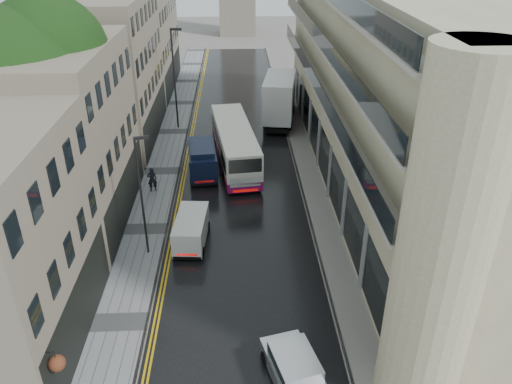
{
  "coord_description": "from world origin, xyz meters",
  "views": [
    {
      "loc": [
        -0.09,
        -7.5,
        17.07
      ],
      "look_at": [
        0.99,
        18.0,
        3.24
      ],
      "focal_mm": 35.0,
      "sensor_mm": 36.0,
      "label": 1
    }
  ],
  "objects_px": {
    "white_lorry": "(265,105)",
    "navy_van": "(191,169)",
    "cream_bus": "(224,163)",
    "pedestrian": "(152,179)",
    "tree_far": "(85,75)",
    "tree_near": "(19,123)",
    "white_van": "(174,243)",
    "lamp_post_near": "(142,198)",
    "lamp_post_far": "(175,80)"
  },
  "relations": [
    {
      "from": "white_lorry",
      "to": "navy_van",
      "type": "distance_m",
      "value": 12.6
    },
    {
      "from": "cream_bus",
      "to": "pedestrian",
      "type": "distance_m",
      "value": 5.33
    },
    {
      "from": "tree_far",
      "to": "white_lorry",
      "type": "height_order",
      "value": "tree_far"
    },
    {
      "from": "tree_near",
      "to": "cream_bus",
      "type": "height_order",
      "value": "tree_near"
    },
    {
      "from": "cream_bus",
      "to": "white_lorry",
      "type": "xyz_separation_m",
      "value": [
        3.58,
        10.64,
        0.77
      ]
    },
    {
      "from": "tree_far",
      "to": "white_van",
      "type": "distance_m",
      "value": 19.37
    },
    {
      "from": "tree_far",
      "to": "cream_bus",
      "type": "relative_size",
      "value": 1.1
    },
    {
      "from": "cream_bus",
      "to": "navy_van",
      "type": "xyz_separation_m",
      "value": [
        -2.45,
        -0.37,
        -0.26
      ]
    },
    {
      "from": "cream_bus",
      "to": "tree_near",
      "type": "bearing_deg",
      "value": -160.97
    },
    {
      "from": "cream_bus",
      "to": "navy_van",
      "type": "height_order",
      "value": "cream_bus"
    },
    {
      "from": "tree_far",
      "to": "white_lorry",
      "type": "distance_m",
      "value": 15.64
    },
    {
      "from": "lamp_post_near",
      "to": "lamp_post_far",
      "type": "height_order",
      "value": "lamp_post_far"
    },
    {
      "from": "tree_far",
      "to": "white_lorry",
      "type": "relative_size",
      "value": 1.42
    },
    {
      "from": "navy_van",
      "to": "lamp_post_far",
      "type": "bearing_deg",
      "value": 94.51
    },
    {
      "from": "lamp_post_near",
      "to": "lamp_post_far",
      "type": "relative_size",
      "value": 0.8
    },
    {
      "from": "tree_near",
      "to": "lamp_post_far",
      "type": "xyz_separation_m",
      "value": [
        6.97,
        16.85,
        -2.34
      ]
    },
    {
      "from": "tree_near",
      "to": "pedestrian",
      "type": "relative_size",
      "value": 7.55
    },
    {
      "from": "lamp_post_near",
      "to": "white_lorry",
      "type": "bearing_deg",
      "value": 50.53
    },
    {
      "from": "white_lorry",
      "to": "lamp_post_far",
      "type": "distance_m",
      "value": 8.44
    },
    {
      "from": "tree_near",
      "to": "tree_far",
      "type": "bearing_deg",
      "value": 88.68
    },
    {
      "from": "pedestrian",
      "to": "lamp_post_far",
      "type": "bearing_deg",
      "value": -104.08
    },
    {
      "from": "white_van",
      "to": "lamp_post_near",
      "type": "xyz_separation_m",
      "value": [
        -1.59,
        0.29,
        2.78
      ]
    },
    {
      "from": "tree_near",
      "to": "tree_far",
      "type": "xyz_separation_m",
      "value": [
        0.3,
        13.0,
        -0.72
      ]
    },
    {
      "from": "pedestrian",
      "to": "lamp_post_far",
      "type": "xyz_separation_m",
      "value": [
        0.59,
        12.61,
        3.56
      ]
    },
    {
      "from": "white_lorry",
      "to": "white_van",
      "type": "xyz_separation_m",
      "value": [
        -6.36,
        -19.94,
        -1.41
      ]
    },
    {
      "from": "tree_near",
      "to": "lamp_post_far",
      "type": "height_order",
      "value": "tree_near"
    },
    {
      "from": "cream_bus",
      "to": "white_van",
      "type": "xyz_separation_m",
      "value": [
        -2.77,
        -9.3,
        -0.64
      ]
    },
    {
      "from": "white_lorry",
      "to": "navy_van",
      "type": "relative_size",
      "value": 1.75
    },
    {
      "from": "cream_bus",
      "to": "lamp_post_near",
      "type": "relative_size",
      "value": 1.58
    },
    {
      "from": "lamp_post_near",
      "to": "cream_bus",
      "type": "bearing_deg",
      "value": 46.71
    },
    {
      "from": "tree_far",
      "to": "lamp_post_far",
      "type": "relative_size",
      "value": 1.39
    },
    {
      "from": "tree_far",
      "to": "tree_near",
      "type": "bearing_deg",
      "value": -91.32
    },
    {
      "from": "tree_near",
      "to": "lamp_post_near",
      "type": "bearing_deg",
      "value": -25.01
    },
    {
      "from": "cream_bus",
      "to": "pedestrian",
      "type": "bearing_deg",
      "value": -171.51
    },
    {
      "from": "navy_van",
      "to": "lamp_post_near",
      "type": "distance_m",
      "value": 9.17
    },
    {
      "from": "cream_bus",
      "to": "lamp_post_near",
      "type": "height_order",
      "value": "lamp_post_near"
    },
    {
      "from": "tree_near",
      "to": "white_van",
      "type": "bearing_deg",
      "value": -22.53
    },
    {
      "from": "white_van",
      "to": "navy_van",
      "type": "bearing_deg",
      "value": 92.12
    },
    {
      "from": "navy_van",
      "to": "lamp_post_far",
      "type": "relative_size",
      "value": 0.56
    },
    {
      "from": "white_van",
      "to": "tree_far",
      "type": "bearing_deg",
      "value": 121.04
    },
    {
      "from": "tree_far",
      "to": "pedestrian",
      "type": "distance_m",
      "value": 11.86
    },
    {
      "from": "cream_bus",
      "to": "lamp_post_far",
      "type": "height_order",
      "value": "lamp_post_far"
    },
    {
      "from": "tree_far",
      "to": "white_lorry",
      "type": "bearing_deg",
      "value": 12.68
    },
    {
      "from": "tree_far",
      "to": "white_van",
      "type": "height_order",
      "value": "tree_far"
    },
    {
      "from": "lamp_post_near",
      "to": "lamp_post_far",
      "type": "bearing_deg",
      "value": 73.0
    },
    {
      "from": "lamp_post_far",
      "to": "cream_bus",
      "type": "bearing_deg",
      "value": -62.7
    },
    {
      "from": "white_lorry",
      "to": "white_van",
      "type": "relative_size",
      "value": 2.2
    },
    {
      "from": "tree_near",
      "to": "pedestrian",
      "type": "height_order",
      "value": "tree_near"
    },
    {
      "from": "tree_near",
      "to": "lamp_post_far",
      "type": "distance_m",
      "value": 18.38
    },
    {
      "from": "navy_van",
      "to": "lamp_post_far",
      "type": "height_order",
      "value": "lamp_post_far"
    }
  ]
}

